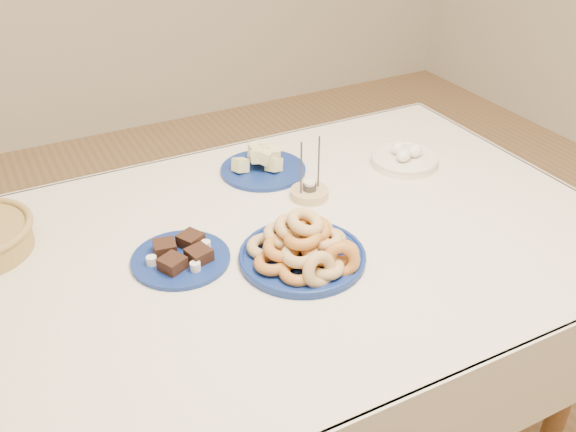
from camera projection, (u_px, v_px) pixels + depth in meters
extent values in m
cylinder|color=brown|center=(400.00, 224.00, 2.36)|extent=(0.06, 0.06, 0.72)
cylinder|color=brown|center=(573.00, 365.00, 1.76)|extent=(0.06, 0.06, 0.72)
cube|color=silver|center=(279.00, 244.00, 1.58)|extent=(1.70, 1.10, 0.02)
cube|color=silver|center=(202.00, 191.00, 2.06)|extent=(1.70, 0.01, 0.28)
cube|color=silver|center=(524.00, 206.00, 1.98)|extent=(0.01, 1.10, 0.28)
cylinder|color=navy|center=(302.00, 257.00, 1.50)|extent=(0.30, 0.30, 0.02)
torus|color=navy|center=(302.00, 255.00, 1.50)|extent=(0.30, 0.30, 0.01)
torus|color=#AF8249|center=(329.00, 238.00, 1.53)|extent=(0.12, 0.12, 0.04)
torus|color=#9D5A23|center=(307.00, 230.00, 1.56)|extent=(0.12, 0.12, 0.03)
torus|color=#9D5A23|center=(281.00, 234.00, 1.55)|extent=(0.11, 0.11, 0.03)
torus|color=#AF8249|center=(265.00, 247.00, 1.50)|extent=(0.10, 0.10, 0.03)
torus|color=#9D5A23|center=(273.00, 263.00, 1.45)|extent=(0.09, 0.09, 0.03)
torus|color=#9D5A23|center=(298.00, 271.00, 1.42)|extent=(0.11, 0.11, 0.04)
torus|color=#AF8249|center=(325.00, 267.00, 1.43)|extent=(0.11, 0.11, 0.03)
torus|color=#9D5A23|center=(340.00, 253.00, 1.48)|extent=(0.11, 0.11, 0.04)
torus|color=#AF8249|center=(315.00, 229.00, 1.52)|extent=(0.11, 0.12, 0.04)
torus|color=#9D5A23|center=(294.00, 228.00, 1.52)|extent=(0.13, 0.13, 0.05)
torus|color=#AF8249|center=(281.00, 236.00, 1.49)|extent=(0.13, 0.12, 0.05)
torus|color=#9D5A23|center=(282.00, 248.00, 1.45)|extent=(0.09, 0.10, 0.04)
torus|color=#AF8249|center=(300.00, 255.00, 1.43)|extent=(0.10, 0.10, 0.03)
torus|color=#9D5A23|center=(319.00, 250.00, 1.44)|extent=(0.11, 0.11, 0.05)
torus|color=#AF8249|center=(325.00, 239.00, 1.48)|extent=(0.10, 0.10, 0.03)
torus|color=#9D5A23|center=(313.00, 228.00, 1.47)|extent=(0.11, 0.11, 0.04)
torus|color=#AF8249|center=(293.00, 228.00, 1.48)|extent=(0.12, 0.12, 0.05)
torus|color=#9D5A23|center=(302.00, 238.00, 1.44)|extent=(0.12, 0.12, 0.04)
torus|color=#AF8249|center=(305.00, 222.00, 1.45)|extent=(0.12, 0.13, 0.05)
torus|color=#AF8249|center=(319.00, 270.00, 1.40)|extent=(0.09, 0.07, 0.09)
torus|color=#9D5A23|center=(341.00, 260.00, 1.44)|extent=(0.10, 0.09, 0.09)
cylinder|color=navy|center=(263.00, 170.00, 1.87)|extent=(0.28, 0.28, 0.01)
cube|color=#D5D486|center=(274.00, 154.00, 1.84)|extent=(0.05, 0.05, 0.04)
cube|color=#D5D486|center=(261.00, 153.00, 1.85)|extent=(0.06, 0.06, 0.05)
cube|color=#D5D486|center=(256.00, 152.00, 1.85)|extent=(0.04, 0.04, 0.04)
cube|color=#D5D486|center=(274.00, 164.00, 1.85)|extent=(0.06, 0.06, 0.05)
cube|color=#D5D486|center=(264.00, 153.00, 1.85)|extent=(0.05, 0.06, 0.05)
cube|color=#D5D486|center=(240.00, 165.00, 1.84)|extent=(0.05, 0.05, 0.05)
cube|color=#D5D486|center=(259.00, 156.00, 1.83)|extent=(0.05, 0.06, 0.05)
cube|color=#D5D486|center=(256.00, 156.00, 1.89)|extent=(0.05, 0.05, 0.05)
cube|color=#D5D486|center=(264.00, 156.00, 1.83)|extent=(0.06, 0.06, 0.05)
cube|color=#D5D486|center=(267.00, 151.00, 1.86)|extent=(0.05, 0.05, 0.05)
cube|color=#D5D486|center=(257.00, 150.00, 1.87)|extent=(0.05, 0.05, 0.04)
cylinder|color=navy|center=(181.00, 259.00, 1.50)|extent=(0.28, 0.28, 0.01)
cube|color=black|center=(172.00, 264.00, 1.45)|extent=(0.07, 0.07, 0.03)
cube|color=black|center=(199.00, 255.00, 1.48)|extent=(0.06, 0.06, 0.03)
cube|color=black|center=(165.00, 248.00, 1.50)|extent=(0.06, 0.06, 0.03)
cube|color=black|center=(191.00, 240.00, 1.53)|extent=(0.07, 0.07, 0.03)
cylinder|color=silver|center=(152.00, 261.00, 1.47)|extent=(0.03, 0.03, 0.02)
cylinder|color=silver|center=(195.00, 266.00, 1.45)|extent=(0.03, 0.03, 0.02)
cylinder|color=silver|center=(206.00, 245.00, 1.52)|extent=(0.03, 0.03, 0.02)
cylinder|color=tan|center=(309.00, 193.00, 1.75)|extent=(0.12, 0.12, 0.02)
cylinder|color=#3C3C41|center=(310.00, 187.00, 1.74)|extent=(0.04, 0.04, 0.02)
cylinder|color=white|center=(310.00, 183.00, 1.73)|extent=(0.03, 0.03, 0.01)
cylinder|color=#3C3C41|center=(301.00, 168.00, 1.68)|extent=(0.01, 0.01, 0.15)
cylinder|color=#3C3C41|center=(319.00, 162.00, 1.72)|extent=(0.01, 0.01, 0.15)
cylinder|color=#EFE6CF|center=(404.00, 161.00, 1.91)|extent=(0.25, 0.25, 0.03)
torus|color=#EFE6CF|center=(405.00, 157.00, 1.90)|extent=(0.26, 0.26, 0.01)
ellipsoid|color=white|center=(404.00, 155.00, 1.87)|extent=(0.06, 0.06, 0.04)
ellipsoid|color=white|center=(415.00, 150.00, 1.89)|extent=(0.06, 0.06, 0.04)
ellipsoid|color=white|center=(399.00, 148.00, 1.91)|extent=(0.06, 0.06, 0.04)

